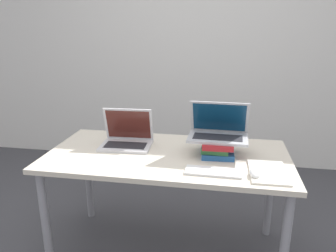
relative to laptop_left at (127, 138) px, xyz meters
The scene contains 8 objects.
wall_back 1.68m from the laptop_left, 79.32° to the left, with size 8.00×0.05×2.70m.
desk 0.33m from the laptop_left, 18.55° to the right, with size 1.50×0.76×0.72m.
laptop_left is the anchor object (origin of this frame).
book_stack 0.60m from the laptop_left, ahead, with size 0.20×0.25×0.10m.
laptop_on_books 0.61m from the laptop_left, ahead, with size 0.36×0.24×0.23m.
wireless_keyboard 0.67m from the laptop_left, 29.43° to the right, with size 0.31×0.12×0.01m.
mouse 0.87m from the laptop_left, 22.65° to the right, with size 0.06×0.11×0.04m.
notepad 0.92m from the laptop_left, 17.74° to the right, with size 0.20×0.31×0.01m.
Camera 1 is at (0.34, -1.50, 1.48)m, focal length 35.00 mm.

